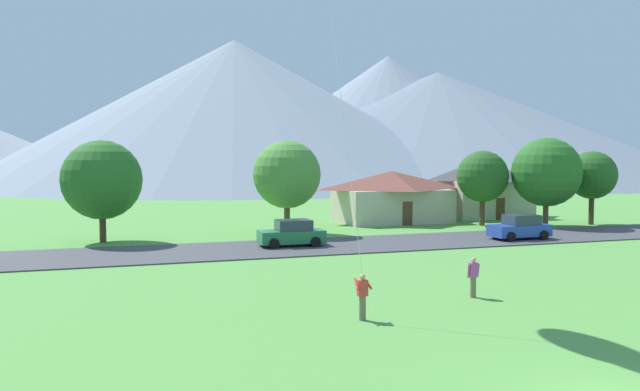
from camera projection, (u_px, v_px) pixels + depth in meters
name	position (u px, v px, depth m)	size (l,w,h in m)	color
road_strip	(295.00, 247.00, 40.86)	(160.00, 7.48, 0.08)	#424247
mountain_far_east_ridge	(437.00, 126.00, 152.95)	(118.93, 118.93, 25.51)	slate
mountain_far_west_ridge	(388.00, 117.00, 161.37)	(89.78, 89.78, 30.61)	gray
mountain_east_ridge	(235.00, 112.00, 135.82)	(107.63, 107.63, 30.00)	gray
house_leftmost	(392.00, 196.00, 56.80)	(10.08, 6.88, 4.48)	beige
house_left_center	(481.00, 187.00, 61.40)	(8.41, 7.14, 5.45)	beige
tree_near_left	(483.00, 177.00, 53.62)	(4.28, 4.28, 6.27)	#4C3823
tree_left_of_center	(102.00, 180.00, 43.23)	(5.35, 5.35, 6.92)	#4C3823
tree_center	(287.00, 175.00, 47.54)	(5.04, 5.04, 6.99)	brown
tree_near_right	(592.00, 175.00, 54.35)	(4.06, 4.06, 6.24)	#4C3823
tree_far_right	(547.00, 172.00, 52.84)	(5.68, 5.68, 7.33)	brown
parked_car_blue_west_end	(520.00, 228.00, 44.65)	(4.25, 2.17, 1.68)	#2847A8
parked_car_green_mid_west	(292.00, 234.00, 41.26)	(4.23, 2.14, 1.68)	#237042
watcher_person	(473.00, 277.00, 26.66)	(0.56, 0.24, 1.68)	#70604C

